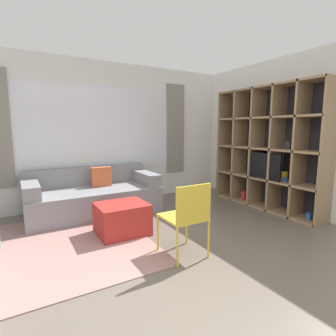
{
  "coord_description": "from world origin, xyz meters",
  "views": [
    {
      "loc": [
        -1.43,
        -1.6,
        1.45
      ],
      "look_at": [
        0.6,
        1.86,
        0.85
      ],
      "focal_mm": 28.0,
      "sensor_mm": 36.0,
      "label": 1
    }
  ],
  "objects_px": {
    "ottoman": "(122,219)",
    "folding_chair": "(187,214)",
    "couch_main": "(94,196)",
    "shelving_unit": "(268,149)"
  },
  "relations": [
    {
      "from": "ottoman",
      "to": "folding_chair",
      "type": "bearing_deg",
      "value": -69.11
    },
    {
      "from": "shelving_unit",
      "to": "couch_main",
      "type": "height_order",
      "value": "shelving_unit"
    },
    {
      "from": "couch_main",
      "to": "shelving_unit",
      "type": "bearing_deg",
      "value": -24.0
    },
    {
      "from": "ottoman",
      "to": "folding_chair",
      "type": "relative_size",
      "value": 0.78
    },
    {
      "from": "ottoman",
      "to": "folding_chair",
      "type": "xyz_separation_m",
      "value": [
        0.39,
        -1.02,
        0.3
      ]
    },
    {
      "from": "shelving_unit",
      "to": "couch_main",
      "type": "relative_size",
      "value": 1.03
    },
    {
      "from": "shelving_unit",
      "to": "ottoman",
      "type": "height_order",
      "value": "shelving_unit"
    },
    {
      "from": "folding_chair",
      "to": "ottoman",
      "type": "bearing_deg",
      "value": -69.11
    },
    {
      "from": "couch_main",
      "to": "folding_chair",
      "type": "distance_m",
      "value": 2.21
    },
    {
      "from": "couch_main",
      "to": "ottoman",
      "type": "relative_size",
      "value": 3.22
    }
  ]
}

